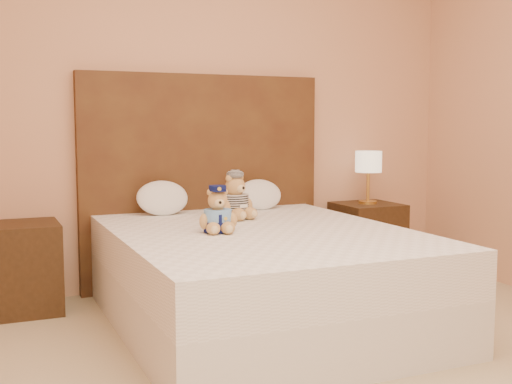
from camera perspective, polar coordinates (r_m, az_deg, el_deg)
bed at (r=3.73m, az=0.42°, el=-7.55°), size 1.60×2.00×0.55m
headboard at (r=4.58m, az=-4.71°, el=0.99°), size 1.75×0.08×1.50m
nightstand_left at (r=4.21m, az=-20.11°, el=-6.35°), size 0.45×0.45×0.55m
nightstand_right at (r=5.01m, az=9.84°, el=-4.13°), size 0.45×0.45×0.55m
lamp at (r=4.94m, az=9.96°, el=2.43°), size 0.20×0.20×0.40m
teddy_police at (r=3.57m, az=-3.43°, el=-1.55°), size 0.25×0.24×0.26m
teddy_prisoner at (r=4.08m, az=-1.86°, el=-0.37°), size 0.33×0.32×0.29m
pillow_left at (r=4.32m, az=-8.33°, el=-0.38°), size 0.35×0.23×0.25m
pillow_right at (r=4.55m, az=0.35°, el=-0.09°), size 0.33×0.21×0.23m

